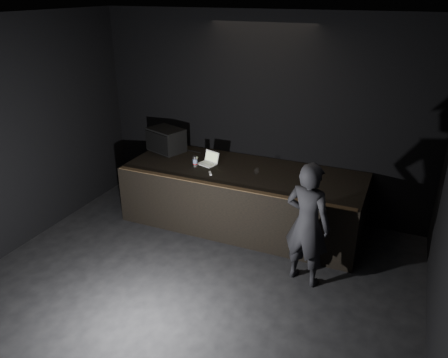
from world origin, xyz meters
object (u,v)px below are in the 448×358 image
laptop (209,161)px  person (307,224)px  stage_riser (243,197)px  stage_monitor (166,140)px  beer_can (195,161)px

laptop → person: 2.38m
stage_riser → stage_monitor: (-1.67, 0.33, 0.71)m
person → stage_riser: bearing=-25.4°
stage_riser → laptop: laptop is taller
stage_monitor → person: person is taller
stage_monitor → person: size_ratio=0.42×
laptop → beer_can: bearing=-110.3°
stage_riser → beer_can: beer_can is taller
stage_riser → person: bearing=-40.3°
stage_riser → laptop: size_ratio=10.95×
stage_monitor → laptop: stage_monitor is taller
stage_monitor → laptop: (1.01, -0.27, -0.16)m
laptop → beer_can: 0.27m
laptop → beer_can: (-0.16, -0.21, 0.04)m
stage_monitor → stage_riser: bearing=8.1°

